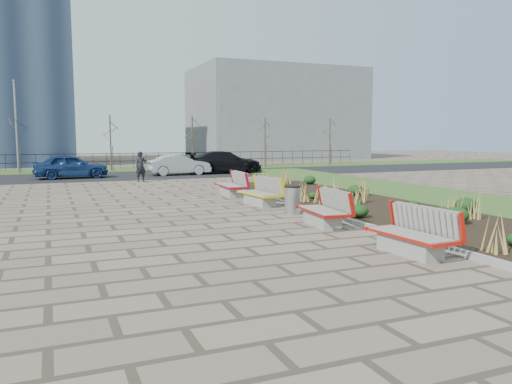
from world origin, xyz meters
name	(u,v)px	position (x,y,z in m)	size (l,w,h in m)	color
ground	(246,248)	(0.00, 0.00, 0.00)	(120.00, 120.00, 0.00)	#786652
planting_bed	(354,204)	(6.25, 5.00, 0.05)	(4.50, 18.00, 0.10)	black
planting_curb	(298,207)	(3.92, 5.00, 0.07)	(0.16, 18.00, 0.15)	gray
grass_verge_near	(454,198)	(11.00, 5.00, 0.02)	(5.00, 38.00, 0.04)	#33511E
grass_verge_far	(109,170)	(0.00, 28.00, 0.02)	(80.00, 5.00, 0.04)	#33511E
road	(120,176)	(0.00, 22.00, 0.01)	(80.00, 7.00, 0.02)	black
bench_a	(410,232)	(3.00, -1.98, 0.50)	(0.90, 2.10, 1.00)	red
bench_b	(322,208)	(3.00, 1.75, 0.50)	(0.90, 2.10, 1.00)	#AE130B
bench_c	(259,192)	(3.00, 6.33, 0.50)	(0.90, 2.10, 1.00)	yellow
bench_d	(230,184)	(3.00, 9.48, 0.50)	(0.90, 2.10, 1.00)	#A60B1E
litter_bin	(292,200)	(3.19, 4.00, 0.45)	(0.51, 0.51, 0.90)	#B2B2B7
pedestrian	(141,167)	(0.58, 17.40, 0.84)	(0.61, 0.40, 1.68)	black
car_blue	(71,166)	(-2.91, 21.17, 0.74)	(1.70, 4.24, 1.44)	navy
car_silver	(179,165)	(3.68, 21.29, 0.67)	(1.38, 3.96, 1.30)	gray
car_black	(225,162)	(6.96, 21.74, 0.76)	(2.09, 5.13, 1.49)	black
tree_b	(18,143)	(-6.00, 26.50, 2.04)	(1.40, 1.40, 4.00)	#4C3D2D
tree_c	(111,143)	(0.00, 26.50, 2.04)	(1.40, 1.40, 4.00)	#4C3D2D
tree_d	(192,142)	(6.00, 26.50, 2.04)	(1.40, 1.40, 4.00)	#4C3D2D
tree_e	(265,142)	(12.00, 26.50, 2.04)	(1.40, 1.40, 4.00)	#4C3D2D
tree_f	(330,142)	(18.00, 26.50, 2.04)	(1.40, 1.40, 4.00)	#4C3D2D
lamp_west	(16,128)	(-6.00, 26.00, 3.04)	(0.24, 0.60, 6.00)	gray
lamp_east	(220,129)	(8.00, 26.00, 3.04)	(0.24, 0.60, 6.00)	gray
railing_fence	(107,161)	(0.00, 29.50, 0.64)	(44.00, 0.10, 1.20)	black
building_grey	(275,114)	(20.00, 42.00, 5.00)	(18.00, 12.00, 10.00)	slate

